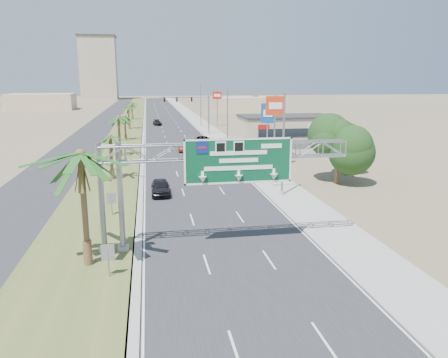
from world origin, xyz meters
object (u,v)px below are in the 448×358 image
Objects in this scene: car_right_lane at (203,141)px; pole_sign_red_near at (275,110)px; car_far at (157,123)px; signal_mast at (199,111)px; pole_sign_blue at (268,115)px; car_mid_lane at (183,147)px; sign_gantry at (214,160)px; car_left_lane at (160,187)px; pole_sign_red_far at (217,98)px; store_building at (286,127)px; palm_near at (81,155)px.

pole_sign_red_near is at bearing -64.38° from car_right_lane.
car_far is (-6.86, 36.84, -0.14)m from car_right_lane.
pole_sign_blue is (7.62, -25.11, 1.03)m from signal_mast.
car_far is at bearing 94.82° from car_mid_lane.
sign_gantry is 3.70× the size of car_left_lane.
pole_sign_red_far is at bearing 91.88° from pole_sign_blue.
car_mid_lane is 14.41m from pole_sign_blue.
store_building is at bearing 34.95° from car_mid_lane.
pole_sign_red_near is at bearing -53.25° from car_mid_lane.
palm_near reaches higher than signal_mast.
palm_near is at bearing -101.35° from car_mid_lane.
car_far is at bearing 158.96° from pole_sign_red_far.
car_mid_lane is 6.51m from car_right_lane.
car_right_lane is 37.47m from car_far.
palm_near is 0.97× the size of pole_sign_red_far.
pole_sign_red_far is at bearing 75.46° from palm_near.
sign_gantry reaches higher than car_right_lane.
palm_near is 0.89× the size of pole_sign_red_near.
car_far is (-1.88, 83.23, -5.39)m from sign_gantry.
car_left_lane is (-3.22, 14.54, -5.29)m from sign_gantry.
car_left_lane is 32.89m from car_right_lane.
car_far is at bearing 91.29° from sign_gantry.
pole_sign_red_near is at bearing 54.69° from palm_near.
sign_gantry is at bearing -95.74° from signal_mast.
signal_mast is 16.22m from car_right_lane.
store_building is 20.54m from car_right_lane.
car_mid_lane is 0.51× the size of pole_sign_blue.
car_left_lane is at bearing 102.49° from sign_gantry.
pole_sign_blue is (12.75, -4.23, 5.21)m from car_mid_lane.
car_far is 49.17m from pole_sign_blue.
car_far is at bearing 108.77° from pole_sign_blue.
store_building is 4.43× the size of car_mid_lane.
pole_sign_red_near reaches higher than pole_sign_red_far.
store_building reaches higher than car_right_lane.
store_building is 32.23m from pole_sign_red_near.
car_left_lane is at bearing -97.54° from car_far.
signal_mast is at bearing 84.26° from sign_gantry.
sign_gantry is 46.95m from car_right_lane.
pole_sign_red_near is at bearing -90.71° from pole_sign_red_far.
pole_sign_red_far is at bearing 83.12° from car_right_lane.
car_right_lane reaches higher than car_far.
sign_gantry is 1.79× the size of pole_sign_red_near.
palm_near is 50.44m from car_right_lane.
palm_near is at bearing -118.28° from store_building.
pole_sign_blue is (8.87, -9.46, 5.08)m from car_right_lane.
car_far is at bearing 103.59° from pole_sign_red_near.
car_right_lane is at bearing 75.65° from car_left_lane.
pole_sign_red_far is at bearing 76.10° from car_left_lane.
pole_sign_blue is at bearing 60.49° from palm_near.
pole_sign_blue is at bearing 79.43° from pole_sign_red_near.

